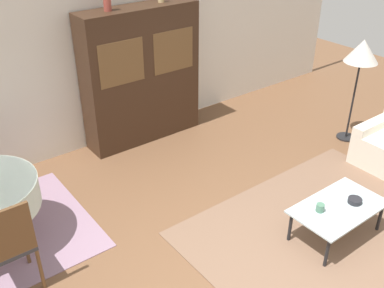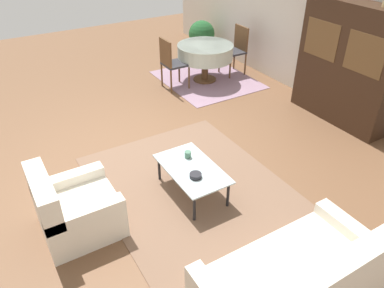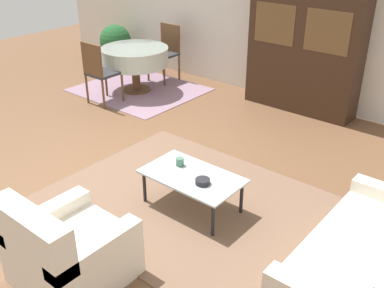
{
  "view_description": "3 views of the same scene",
  "coord_description": "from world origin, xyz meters",
  "px_view_note": "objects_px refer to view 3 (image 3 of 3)",
  "views": [
    {
      "loc": [
        -2.3,
        -1.88,
        3.32
      ],
      "look_at": [
        0.2,
        1.4,
        0.95
      ],
      "focal_mm": 42.0,
      "sensor_mm": 36.0,
      "label": 1
    },
    {
      "loc": [
        4.45,
        -1.75,
        3.19
      ],
      "look_at": [
        1.22,
        0.18,
        0.75
      ],
      "focal_mm": 35.0,
      "sensor_mm": 36.0,
      "label": 2
    },
    {
      "loc": [
        3.72,
        -2.84,
        2.75
      ],
      "look_at": [
        1.22,
        0.18,
        0.75
      ],
      "focal_mm": 42.0,
      "sensor_mm": 36.0,
      "label": 3
    }
  ],
  "objects_px": {
    "couch": "(375,266)",
    "armchair": "(67,251)",
    "dining_chair_far": "(166,49)",
    "cup": "(180,162)",
    "display_cabinet": "(304,48)",
    "coffee_table": "(192,178)",
    "dining_table": "(135,57)",
    "dining_chair_near": "(99,69)",
    "bowl": "(203,181)",
    "potted_plant": "(116,43)"
  },
  "relations": [
    {
      "from": "cup",
      "to": "bowl",
      "type": "height_order",
      "value": "cup"
    },
    {
      "from": "potted_plant",
      "to": "armchair",
      "type": "bearing_deg",
      "value": -45.63
    },
    {
      "from": "couch",
      "to": "dining_chair_far",
      "type": "relative_size",
      "value": 1.73
    },
    {
      "from": "coffee_table",
      "to": "display_cabinet",
      "type": "xyz_separation_m",
      "value": [
        -0.44,
        3.18,
        0.62
      ]
    },
    {
      "from": "armchair",
      "to": "dining_chair_far",
      "type": "relative_size",
      "value": 0.83
    },
    {
      "from": "dining_chair_far",
      "to": "cup",
      "type": "height_order",
      "value": "dining_chair_far"
    },
    {
      "from": "armchair",
      "to": "dining_table",
      "type": "distance_m",
      "value": 4.61
    },
    {
      "from": "bowl",
      "to": "potted_plant",
      "type": "relative_size",
      "value": 0.18
    },
    {
      "from": "couch",
      "to": "dining_table",
      "type": "distance_m",
      "value": 5.35
    },
    {
      "from": "cup",
      "to": "bowl",
      "type": "bearing_deg",
      "value": -17.82
    },
    {
      "from": "dining_table",
      "to": "dining_chair_near",
      "type": "distance_m",
      "value": 0.79
    },
    {
      "from": "display_cabinet",
      "to": "dining_chair_far",
      "type": "xyz_separation_m",
      "value": [
        -2.57,
        -0.28,
        -0.4
      ]
    },
    {
      "from": "armchair",
      "to": "display_cabinet",
      "type": "height_order",
      "value": "display_cabinet"
    },
    {
      "from": "couch",
      "to": "coffee_table",
      "type": "height_order",
      "value": "couch"
    },
    {
      "from": "coffee_table",
      "to": "dining_chair_far",
      "type": "xyz_separation_m",
      "value": [
        -3.0,
        2.9,
        0.22
      ]
    },
    {
      "from": "display_cabinet",
      "to": "cup",
      "type": "relative_size",
      "value": 22.29
    },
    {
      "from": "coffee_table",
      "to": "dining_chair_near",
      "type": "bearing_deg",
      "value": 156.35
    },
    {
      "from": "coffee_table",
      "to": "bowl",
      "type": "distance_m",
      "value": 0.2
    },
    {
      "from": "couch",
      "to": "dining_table",
      "type": "xyz_separation_m",
      "value": [
        -4.89,
        2.14,
        0.31
      ]
    },
    {
      "from": "display_cabinet",
      "to": "dining_chair_far",
      "type": "height_order",
      "value": "display_cabinet"
    },
    {
      "from": "dining_chair_near",
      "to": "couch",
      "type": "bearing_deg",
      "value": -15.36
    },
    {
      "from": "cup",
      "to": "dining_table",
      "type": "bearing_deg",
      "value": 143.75
    },
    {
      "from": "couch",
      "to": "potted_plant",
      "type": "bearing_deg",
      "value": 65.05
    },
    {
      "from": "display_cabinet",
      "to": "bowl",
      "type": "relative_size",
      "value": 13.22
    },
    {
      "from": "cup",
      "to": "couch",
      "type": "bearing_deg",
      "value": -2.73
    },
    {
      "from": "bowl",
      "to": "potted_plant",
      "type": "bearing_deg",
      "value": 147.14
    },
    {
      "from": "display_cabinet",
      "to": "cup",
      "type": "distance_m",
      "value": 3.16
    },
    {
      "from": "bowl",
      "to": "display_cabinet",
      "type": "bearing_deg",
      "value": 100.84
    },
    {
      "from": "dining_chair_far",
      "to": "cup",
      "type": "xyz_separation_m",
      "value": [
        2.78,
        -2.83,
        -0.14
      ]
    },
    {
      "from": "dining_chair_far",
      "to": "potted_plant",
      "type": "height_order",
      "value": "dining_chair_far"
    },
    {
      "from": "display_cabinet",
      "to": "cup",
      "type": "xyz_separation_m",
      "value": [
        0.21,
        -3.11,
        -0.54
      ]
    },
    {
      "from": "armchair",
      "to": "coffee_table",
      "type": "height_order",
      "value": "armchair"
    },
    {
      "from": "couch",
      "to": "bowl",
      "type": "bearing_deg",
      "value": 91.06
    },
    {
      "from": "armchair",
      "to": "cup",
      "type": "distance_m",
      "value": 1.55
    },
    {
      "from": "couch",
      "to": "coffee_table",
      "type": "xyz_separation_m",
      "value": [
        -1.89,
        0.03,
        0.06
      ]
    },
    {
      "from": "dining_chair_near",
      "to": "potted_plant",
      "type": "relative_size",
      "value": 1.2
    },
    {
      "from": "dining_chair_near",
      "to": "potted_plant",
      "type": "height_order",
      "value": "dining_chair_near"
    },
    {
      "from": "coffee_table",
      "to": "display_cabinet",
      "type": "distance_m",
      "value": 3.27
    },
    {
      "from": "couch",
      "to": "armchair",
      "type": "bearing_deg",
      "value": 125.77
    },
    {
      "from": "armchair",
      "to": "dining_table",
      "type": "height_order",
      "value": "armchair"
    },
    {
      "from": "dining_chair_far",
      "to": "cup",
      "type": "bearing_deg",
      "value": 134.47
    },
    {
      "from": "coffee_table",
      "to": "bowl",
      "type": "xyz_separation_m",
      "value": [
        0.19,
        -0.06,
        0.06
      ]
    },
    {
      "from": "dining_chair_far",
      "to": "potted_plant",
      "type": "bearing_deg",
      "value": 0.65
    },
    {
      "from": "display_cabinet",
      "to": "bowl",
      "type": "height_order",
      "value": "display_cabinet"
    },
    {
      "from": "cup",
      "to": "bowl",
      "type": "relative_size",
      "value": 0.59
    },
    {
      "from": "armchair",
      "to": "bowl",
      "type": "relative_size",
      "value": 5.68
    },
    {
      "from": "armchair",
      "to": "display_cabinet",
      "type": "xyz_separation_m",
      "value": [
        -0.32,
        4.65,
        0.67
      ]
    },
    {
      "from": "coffee_table",
      "to": "armchair",
      "type": "bearing_deg",
      "value": -94.43
    },
    {
      "from": "display_cabinet",
      "to": "dining_table",
      "type": "relative_size",
      "value": 1.71
    },
    {
      "from": "armchair",
      "to": "coffee_table",
      "type": "distance_m",
      "value": 1.48
    }
  ]
}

